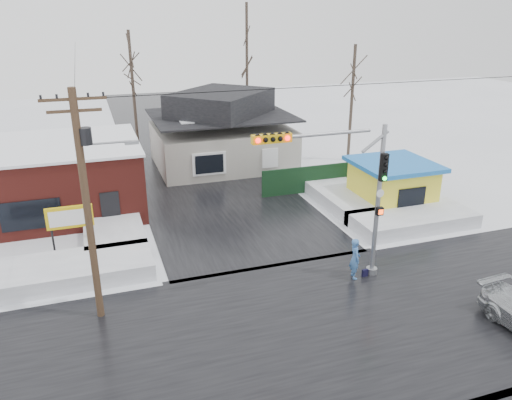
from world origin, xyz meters
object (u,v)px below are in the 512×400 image
object	(u,v)px
traffic_signal	(348,185)
kiosk	(392,184)
marquee_sign	(70,219)
utility_pole	(88,195)
pedestrian	(355,259)

from	to	relation	value
traffic_signal	kiosk	xyz separation A→B (m)	(7.07, 7.03, -3.08)
marquee_sign	kiosk	distance (m)	18.51
utility_pole	traffic_signal	bearing A→B (deg)	-2.95
utility_pole	kiosk	xyz separation A→B (m)	(17.43, 6.49, -3.65)
utility_pole	marquee_sign	world-z (taller)	utility_pole
kiosk	pedestrian	size ratio (longest dim) A/B	2.39
marquee_sign	pedestrian	bearing A→B (deg)	-28.55
pedestrian	utility_pole	bearing A→B (deg)	98.57
utility_pole	marquee_sign	xyz separation A→B (m)	(-1.07, 5.99, -3.19)
traffic_signal	kiosk	distance (m)	10.43
marquee_sign	pedestrian	size ratio (longest dim) A/B	1.33
traffic_signal	pedestrian	world-z (taller)	traffic_signal
marquee_sign	pedestrian	xyz separation A→B (m)	(12.04, -6.55, -0.96)
kiosk	pedestrian	xyz separation A→B (m)	(-6.46, -7.05, -0.50)
traffic_signal	marquee_sign	distance (m)	13.42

